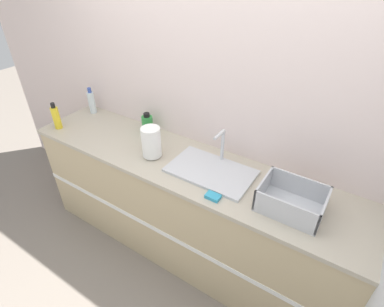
# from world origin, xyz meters

# --- Properties ---
(ground_plane) EXTENTS (12.00, 12.00, 0.00)m
(ground_plane) POSITION_xyz_m (0.00, 0.00, 0.00)
(ground_plane) COLOR slate
(wall_back) EXTENTS (4.96, 0.06, 2.60)m
(wall_back) POSITION_xyz_m (0.00, 0.60, 1.30)
(wall_back) COLOR silver
(wall_back) RESTS_ON ground_plane
(counter_cabinet) EXTENTS (2.58, 0.60, 0.93)m
(counter_cabinet) POSITION_xyz_m (0.00, 0.29, 0.46)
(counter_cabinet) COLOR tan
(counter_cabinet) RESTS_ON ground_plane
(sink) EXTENTS (0.57, 0.35, 0.26)m
(sink) POSITION_xyz_m (0.22, 0.29, 0.95)
(sink) COLOR silver
(sink) RESTS_ON counter_cabinet
(paper_towel_roll) EXTENTS (0.14, 0.14, 0.23)m
(paper_towel_roll) POSITION_xyz_m (-0.23, 0.22, 1.05)
(paper_towel_roll) COLOR #4C4C51
(paper_towel_roll) RESTS_ON counter_cabinet
(dish_rack) EXTENTS (0.36, 0.27, 0.15)m
(dish_rack) POSITION_xyz_m (0.78, 0.24, 0.98)
(dish_rack) COLOR #B7BABF
(dish_rack) RESTS_ON counter_cabinet
(bottle_clear) EXTENTS (0.06, 0.06, 0.24)m
(bottle_clear) POSITION_xyz_m (-1.14, 0.48, 1.03)
(bottle_clear) COLOR silver
(bottle_clear) RESTS_ON counter_cabinet
(bottle_green) EXTENTS (0.09, 0.09, 0.17)m
(bottle_green) POSITION_xyz_m (-0.48, 0.47, 1.00)
(bottle_green) COLOR #2D8C3D
(bottle_green) RESTS_ON counter_cabinet
(bottle_yellow) EXTENTS (0.06, 0.06, 0.23)m
(bottle_yellow) POSITION_xyz_m (-1.16, 0.12, 1.03)
(bottle_yellow) COLOR yellow
(bottle_yellow) RESTS_ON counter_cabinet
(sponge) EXTENTS (0.09, 0.06, 0.02)m
(sponge) POSITION_xyz_m (0.36, 0.07, 0.94)
(sponge) COLOR #3399BF
(sponge) RESTS_ON counter_cabinet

